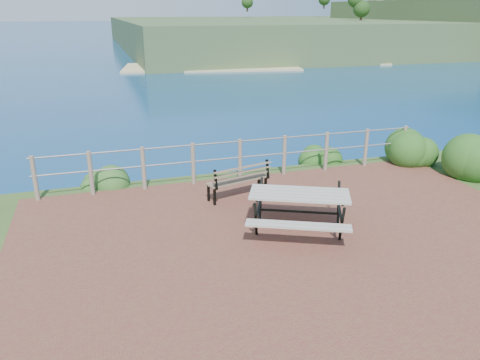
% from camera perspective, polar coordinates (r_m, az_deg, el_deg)
% --- Properties ---
extents(ground, '(10.00, 7.00, 0.12)m').
position_cam_1_polar(ground, '(8.56, 6.68, -7.27)').
color(ground, brown).
rests_on(ground, ground).
extents(ocean, '(1200.00, 1200.00, 0.00)m').
position_cam_1_polar(ocean, '(206.99, -17.12, 18.10)').
color(ocean, '#145378').
rests_on(ocean, ground).
extents(safety_railing, '(9.40, 0.10, 1.00)m').
position_cam_1_polar(safety_railing, '(11.26, 0.00, 2.80)').
color(safety_railing, '#6B5B4C').
rests_on(safety_railing, ground).
extents(distant_bay, '(290.00, 232.36, 24.00)m').
position_cam_1_polar(distant_bay, '(273.85, 24.07, 17.24)').
color(distant_bay, '#335128').
rests_on(distant_bay, ground).
extents(picnic_table, '(1.94, 1.44, 0.76)m').
position_cam_1_polar(picnic_table, '(8.67, 7.19, -3.39)').
color(picnic_table, gray).
rests_on(picnic_table, ground).
extents(park_bench, '(1.46, 0.71, 0.80)m').
position_cam_1_polar(park_bench, '(10.16, -0.29, 0.62)').
color(park_bench, brown).
rests_on(park_bench, ground).
extents(shrub_right_front, '(1.26, 1.26, 1.79)m').
position_cam_1_polar(shrub_right_front, '(13.09, 26.21, 0.52)').
color(shrub_right_front, '#1D4816').
rests_on(shrub_right_front, ground).
extents(shrub_right_edge, '(1.09, 1.09, 1.56)m').
position_cam_1_polar(shrub_right_edge, '(13.44, 20.45, 1.82)').
color(shrub_right_edge, '#1D4816').
rests_on(shrub_right_edge, ground).
extents(shrub_lip_west, '(0.88, 0.88, 0.67)m').
position_cam_1_polar(shrub_lip_west, '(11.67, -16.22, -0.37)').
color(shrub_lip_west, '#284E1D').
rests_on(shrub_lip_west, ground).
extents(shrub_lip_east, '(0.81, 0.81, 0.57)m').
position_cam_1_polar(shrub_lip_east, '(13.21, 9.53, 2.54)').
color(shrub_lip_east, '#1D4816').
rests_on(shrub_lip_east, ground).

